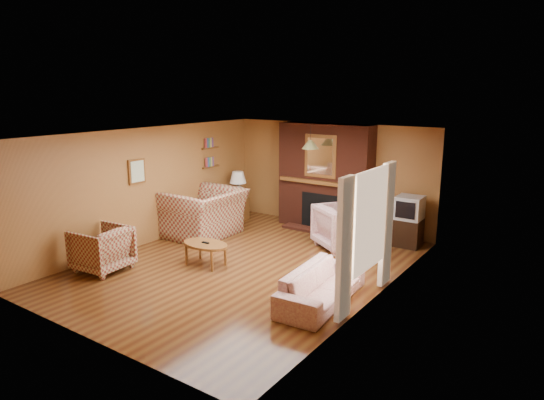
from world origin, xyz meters
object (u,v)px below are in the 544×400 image
Objects in this scene: plaid_loveseat at (205,213)px; coffee_table at (206,246)px; side_table at (238,209)px; fireplace at (325,178)px; tv_stand at (408,232)px; floral_sofa at (322,285)px; plaid_armchair at (102,249)px; floral_armchair at (343,227)px; crt_tv at (409,208)px; table_lamp at (238,183)px.

coffee_table is at bearing 41.64° from plaid_loveseat.
plaid_loveseat is 1.53m from side_table.
fireplace is 2.24m from tv_stand.
fireplace is 2.60× the size of coffee_table.
coffee_table is 3.20m from side_table.
floral_sofa is 3.20× the size of tv_stand.
fireplace reaches higher than plaid_armchair.
floral_armchair is at bearing -46.76° from fireplace.
crt_tv is (4.00, 4.41, 0.41)m from plaid_armchair.
crt_tv is at bearing -91.47° from tv_stand.
fireplace is 2.82m from plaid_loveseat.
plaid_armchair is at bearing -87.88° from table_lamp.
plaid_loveseat is 2.73× the size of tv_stand.
crt_tv is (1.04, 0.88, 0.36)m from floral_armchair.
floral_armchair reaches higher than coffee_table.
fireplace reaches higher than coffee_table.
crt_tv is (4.15, 0.34, -0.09)m from table_lamp.
tv_stand is 0.52m from crt_tv.
fireplace reaches higher than table_lamp.
plaid_loveseat is (-1.85, -2.02, -0.67)m from fireplace.
floral_armchair is (2.86, 0.95, -0.06)m from plaid_loveseat.
floral_sofa is at bearing -37.06° from side_table.
table_lamp is (0.00, 0.00, 0.64)m from side_table.
plaid_loveseat is 1.60× the size of floral_armchair.
tv_stand reaches higher than side_table.
tv_stand is (0.15, 3.37, 0.02)m from floral_sofa.
table_lamp reaches higher than floral_armchair.
plaid_loveseat is at bearing -154.85° from crt_tv.
floral_sofa is 5.01m from side_table.
floral_armchair is (-0.89, 2.48, 0.18)m from floral_sofa.
tv_stand is at bearing -5.15° from fireplace.
table_lamp is (-2.10, -0.53, -0.28)m from fireplace.
plaid_loveseat is 1.69× the size of coffee_table.
fireplace is 5.05m from plaid_armchair.
plaid_armchair is 0.94× the size of coffee_table.
plaid_armchair is 4.07m from side_table.
plaid_loveseat is at bearing -156.26° from tv_stand.
plaid_armchair is at bearing -112.99° from fireplace.
coffee_table is (1.34, 1.23, -0.03)m from plaid_armchair.
plaid_loveseat is at bearing -80.45° from table_lamp.
floral_sofa is at bearing 100.23° from plaid_armchair.
fireplace is 1.64m from floral_armchair.
floral_sofa is 1.98× the size of coffee_table.
plaid_armchair reaches higher than side_table.
floral_armchair is (1.01, -1.07, -0.74)m from fireplace.
plaid_armchair is 5.96m from tv_stand.
fireplace is 4.54× the size of side_table.
side_table is 0.64m from table_lamp.
plaid_armchair is 1.67× the size of crt_tv.
side_table reaches higher than coffee_table.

